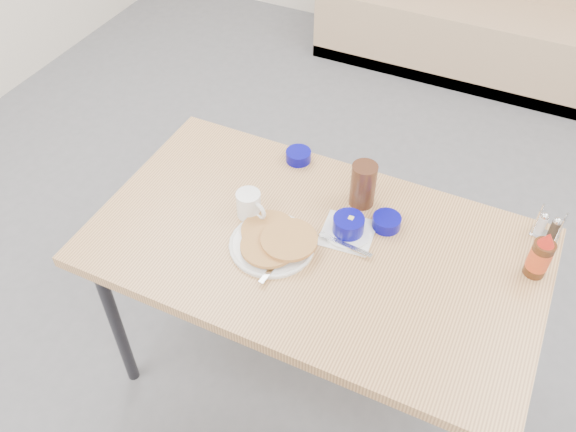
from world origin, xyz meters
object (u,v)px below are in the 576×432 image
at_px(pancake_plate, 274,242).
at_px(creamer_bowl, 298,156).
at_px(booth_bench, 476,15).
at_px(syrup_bottle, 540,256).
at_px(amber_tumbler, 363,185).
at_px(coffee_mug, 249,204).
at_px(condiment_caddy, 547,228).
at_px(dining_table, 314,256).
at_px(butter_bowl, 387,222).
at_px(grits_setting, 348,227).

distance_m(pancake_plate, creamer_bowl, 0.42).
height_order(booth_bench, syrup_bottle, booth_bench).
relative_size(pancake_plate, amber_tumbler, 1.83).
bearing_deg(amber_tumbler, pancake_plate, -120.47).
bearing_deg(coffee_mug, condiment_caddy, 19.75).
bearing_deg(dining_table, syrup_bottle, 15.10).
bearing_deg(booth_bench, amber_tumbler, -88.38).
bearing_deg(condiment_caddy, butter_bowl, -151.63).
bearing_deg(pancake_plate, dining_table, 30.49).
relative_size(booth_bench, pancake_plate, 6.58).
distance_m(creamer_bowl, amber_tumbler, 0.30).
bearing_deg(creamer_bowl, syrup_bottle, -11.25).
relative_size(pancake_plate, grits_setting, 1.48).
relative_size(booth_bench, grits_setting, 9.75).
height_order(coffee_mug, amber_tumbler, amber_tumbler).
bearing_deg(butter_bowl, syrup_bottle, 1.03).
bearing_deg(dining_table, creamer_bowl, 122.16).
bearing_deg(butter_bowl, coffee_mug, -161.52).
bearing_deg(butter_bowl, pancake_plate, -141.49).
distance_m(dining_table, condiment_caddy, 0.73).
bearing_deg(creamer_bowl, amber_tumbler, -20.90).
height_order(dining_table, grits_setting, grits_setting).
bearing_deg(butter_bowl, creamer_bowl, 155.59).
bearing_deg(butter_bowl, dining_table, -137.22).
bearing_deg(butter_bowl, amber_tumbler, 147.57).
xyz_separation_m(coffee_mug, creamer_bowl, (0.03, 0.32, -0.03)).
xyz_separation_m(amber_tumbler, condiment_caddy, (0.57, 0.11, -0.04)).
distance_m(dining_table, syrup_bottle, 0.67).
distance_m(amber_tumbler, condiment_caddy, 0.59).
bearing_deg(condiment_caddy, dining_table, -144.53).
xyz_separation_m(booth_bench, grits_setting, (0.08, -2.45, 0.44)).
relative_size(pancake_plate, creamer_bowl, 3.23).
distance_m(pancake_plate, condiment_caddy, 0.85).
bearing_deg(amber_tumbler, booth_bench, 91.62).
distance_m(dining_table, amber_tumbler, 0.28).
xyz_separation_m(dining_table, butter_bowl, (0.18, 0.16, 0.08)).
bearing_deg(creamer_bowl, dining_table, -57.84).
bearing_deg(amber_tumbler, butter_bowl, -32.43).
height_order(grits_setting, creamer_bowl, grits_setting).
distance_m(coffee_mug, condiment_caddy, 0.94).
height_order(pancake_plate, coffee_mug, coffee_mug).
bearing_deg(booth_bench, butter_bowl, -85.75).
xyz_separation_m(pancake_plate, coffee_mug, (-0.13, 0.09, 0.03)).
bearing_deg(booth_bench, dining_table, -90.00).
distance_m(creamer_bowl, syrup_bottle, 0.87).
height_order(creamer_bowl, syrup_bottle, syrup_bottle).
xyz_separation_m(butter_bowl, condiment_caddy, (0.46, 0.18, 0.02)).
xyz_separation_m(butter_bowl, amber_tumbler, (-0.11, 0.07, 0.06)).
height_order(amber_tumbler, condiment_caddy, amber_tumbler).
bearing_deg(grits_setting, butter_bowl, 39.18).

